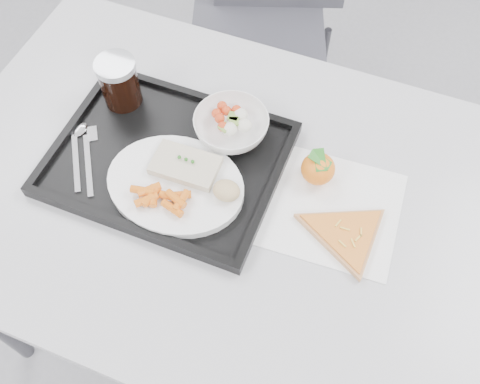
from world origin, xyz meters
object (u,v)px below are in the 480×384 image
at_px(salad_bowl, 231,126).
at_px(tangerine, 318,169).
at_px(pizza_slice, 346,234).
at_px(cola_glass, 119,81).
at_px(dinner_plate, 176,185).
at_px(table, 231,207).
at_px(tray, 168,160).
at_px(chair, 267,8).

xyz_separation_m(salad_bowl, tangerine, (0.19, -0.03, -0.00)).
xyz_separation_m(salad_bowl, pizza_slice, (0.28, -0.14, -0.03)).
bearing_deg(cola_glass, tangerine, -4.05).
height_order(dinner_plate, tangerine, tangerine).
bearing_deg(cola_glass, table, -21.92).
distance_m(dinner_plate, cola_glass, 0.26).
bearing_deg(salad_bowl, pizza_slice, -25.63).
distance_m(tray, salad_bowl, 0.14).
xyz_separation_m(tangerine, pizza_slice, (0.09, -0.10, -0.02)).
distance_m(tray, tangerine, 0.30).
height_order(chair, cola_glass, chair).
height_order(table, salad_bowl, salad_bowl).
distance_m(table, cola_glass, 0.35).
relative_size(tray, dinner_plate, 1.67).
distance_m(chair, pizza_slice, 0.92).
distance_m(cola_glass, tangerine, 0.44).
relative_size(tray, tangerine, 6.47).
bearing_deg(dinner_plate, cola_glass, 141.17).
bearing_deg(dinner_plate, tangerine, 27.75).
distance_m(dinner_plate, pizza_slice, 0.33).
bearing_deg(chair, tray, -86.13).
height_order(chair, dinner_plate, chair).
height_order(chair, tray, chair).
bearing_deg(cola_glass, tray, -34.12).
distance_m(table, tangerine, 0.20).
xyz_separation_m(dinner_plate, salad_bowl, (0.05, 0.16, 0.01)).
xyz_separation_m(chair, tangerine, (0.34, -0.68, 0.25)).
height_order(chair, tangerine, chair).
bearing_deg(salad_bowl, table, -69.21).
distance_m(table, chair, 0.80).
relative_size(table, dinner_plate, 4.44).
distance_m(table, dinner_plate, 0.14).
relative_size(table, pizza_slice, 5.65).
height_order(dinner_plate, cola_glass, cola_glass).
bearing_deg(chair, cola_glass, -98.97).
bearing_deg(cola_glass, dinner_plate, -38.83).
xyz_separation_m(tray, dinner_plate, (0.05, -0.06, 0.02)).
bearing_deg(tray, pizza_slice, -4.69).
distance_m(tangerine, pizza_slice, 0.14).
bearing_deg(salad_bowl, tangerine, -9.48).
relative_size(dinner_plate, salad_bowl, 1.78).
bearing_deg(table, pizza_slice, -3.95).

